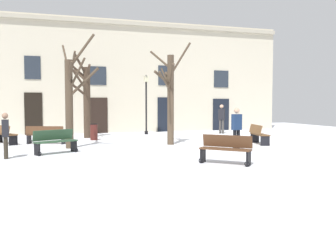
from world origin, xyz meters
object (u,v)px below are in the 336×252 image
Objects in this scene: streetlamp at (146,98)px; bench_near_center_tree at (55,141)px; tree_center at (71,97)px; person_by_shop_door at (237,127)px; bench_by_litter_bin at (226,149)px; bench_facing_shops at (259,134)px; person_crossing_plaza at (5,134)px; litter_bin at (94,132)px; tree_left_of_center at (86,97)px; bench_far_corner at (4,134)px; person_near_bench at (222,117)px; tree_near_facade at (170,94)px; bench_near_lamp at (46,135)px.

streetlamp is 2.18× the size of bench_near_center_tree.
person_by_shop_door is at bearing -23.30° from tree_center.
bench_by_litter_bin is 6.14m from bench_facing_shops.
bench_by_litter_bin is at bearing 59.25° from person_crossing_plaza.
person_by_shop_door reaches higher than person_crossing_plaza.
person_crossing_plaza is (-3.62, -5.62, 0.44)m from litter_bin.
tree_left_of_center is 9.42m from bench_facing_shops.
tree_left_of_center is 9.12m from person_by_shop_door.
bench_by_litter_bin is at bearing -71.83° from tree_left_of_center.
person_near_bench reaches higher than bench_far_corner.
bench_facing_shops is (3.99, -1.08, -1.86)m from tree_near_facade.
bench_by_litter_bin is at bearing -90.13° from tree_near_facade.
person_crossing_plaza reaches higher than bench_near_lamp.
bench_facing_shops is at bearing -177.08° from bench_near_lamp.
streetlamp reaches higher than bench_facing_shops.
streetlamp is 11.68m from bench_by_litter_bin.
bench_near_lamp is at bearing 58.24° from person_near_bench.
tree_near_facade reaches higher than person_by_shop_door.
person_crossing_plaza is (-7.07, -8.23, -1.36)m from streetlamp.
streetlamp reaches higher than bench_near_lamp.
bench_by_litter_bin is (7.30, -8.25, 0.01)m from bench_far_corner.
streetlamp is 2.10× the size of person_by_shop_door.
tree_center is 1.03× the size of tree_near_facade.
tree_left_of_center is at bearing 64.64° from bench_facing_shops.
bench_near_lamp is at bearing -135.17° from bench_far_corner.
streetlamp is (4.76, 5.84, 0.04)m from tree_center.
bench_facing_shops is (11.30, -3.60, -0.01)m from bench_far_corner.
tree_left_of_center is 2.63× the size of bench_far_corner.
bench_near_lamp is (-1.06, 2.03, -1.74)m from tree_center.
litter_bin and bench_near_lamp have the same top height.
tree_center reaches higher than tree_near_facade.
person_near_bench is at bearing 5.36° from bench_near_center_tree.
bench_by_litter_bin reaches higher than litter_bin.
person_crossing_plaza is at bearing -179.93° from bench_near_center_tree.
litter_bin is at bearing -78.50° from tree_left_of_center.
person_by_shop_door is at bearing -53.90° from tree_left_of_center.
streetlamp is at bearing -125.82° from bench_near_lamp.
person_crossing_plaza is at bearing 169.34° from person_by_shop_door.
bench_facing_shops is (7.10, -4.28, 0.04)m from litter_bin.
bench_far_corner is 10.67m from person_by_shop_door.
tree_center reaches higher than bench_near_center_tree.
tree_near_facade is (4.42, 0.03, 0.14)m from tree_center.
litter_bin is at bearing 70.81° from bench_facing_shops.
tree_center is at bearing 94.80° from bench_facing_shops.
person_near_bench is (8.36, 0.39, -1.20)m from tree_left_of_center.
streetlamp is 1.98× the size of bench_near_lamp.
person_near_bench is at bearing 27.76° from tree_center.
person_by_shop_door is at bearing 111.05° from person_near_bench.
bench_near_center_tree is at bearing -126.36° from streetlamp.
bench_near_center_tree is at bearing 179.08° from bench_far_corner.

